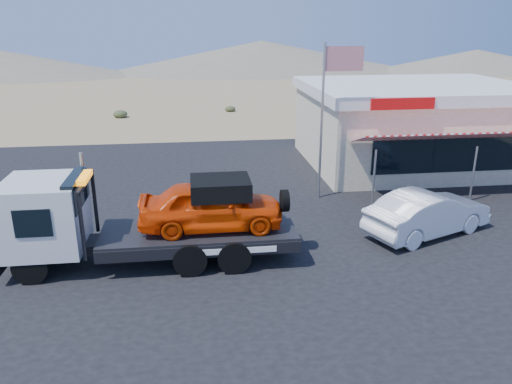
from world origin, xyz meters
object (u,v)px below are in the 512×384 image
white_sedan (428,213)px  jerky_store (413,124)px  tow_truck (146,215)px  flagpole (328,104)px

white_sedan → jerky_store: (3.15, 8.49, 1.24)m
tow_truck → white_sedan: tow_truck is taller
tow_truck → flagpole: flagpole is taller
tow_truck → white_sedan: 9.08m
tow_truck → flagpole: 8.51m
tow_truck → flagpole: size_ratio=1.35×
tow_truck → white_sedan: (9.02, 0.83, -0.71)m
tow_truck → white_sedan: bearing=5.2°
white_sedan → jerky_store: bearing=-42.7°
tow_truck → jerky_store: jerky_store is taller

